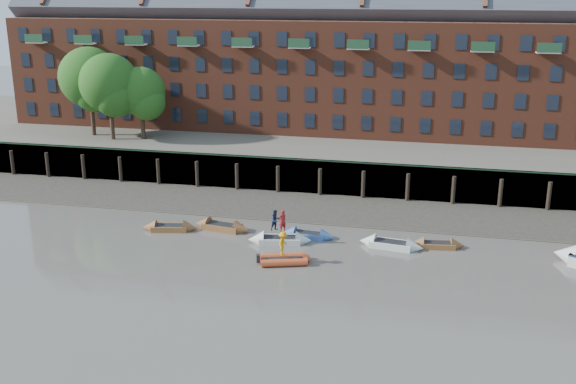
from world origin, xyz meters
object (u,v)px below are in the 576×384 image
(person_rower_a, at_px, (282,221))
(rib_tender, at_px, (286,259))
(rowboat_3, at_px, (280,240))
(rowboat_6, at_px, (437,245))
(rowboat_4, at_px, (308,235))
(rowboat_5, at_px, (391,244))
(rowboat_2, at_px, (222,227))
(rowboat_1, at_px, (170,228))
(person_rower_b, at_px, (275,220))
(person_rib_crew, at_px, (283,244))

(person_rower_a, bearing_deg, rib_tender, 62.53)
(rowboat_3, xyz_separation_m, rowboat_6, (11.61, 1.71, -0.04))
(rowboat_4, relative_size, rowboat_5, 0.86)
(rowboat_2, height_order, rowboat_3, rowboat_3)
(rowboat_1, height_order, rowboat_5, rowboat_5)
(rowboat_1, xyz_separation_m, person_rower_b, (8.80, -0.57, 1.52))
(person_rower_b, relative_size, person_rib_crew, 0.93)
(rowboat_5, bearing_deg, person_rib_crew, -139.35)
(rowboat_2, height_order, person_rower_a, person_rower_a)
(person_rower_b, bearing_deg, rib_tender, -112.92)
(person_rower_b, bearing_deg, rowboat_3, -71.52)
(person_rib_crew, bearing_deg, rowboat_3, 22.16)
(rowboat_5, height_order, rowboat_6, rowboat_5)
(rowboat_1, xyz_separation_m, rowboat_6, (20.77, 0.97, -0.02))
(person_rower_b, bearing_deg, rowboat_4, -13.53)
(rowboat_3, distance_m, rowboat_6, 11.73)
(rowboat_2, distance_m, rowboat_4, 7.04)
(rowboat_2, bearing_deg, person_rower_a, -9.38)
(rowboat_5, bearing_deg, rib_tender, -138.73)
(rowboat_4, xyz_separation_m, person_rib_crew, (-0.75, -5.29, 1.22))
(rowboat_6, bearing_deg, rowboat_3, -179.17)
(person_rower_a, bearing_deg, rowboat_6, 144.24)
(rowboat_5, xyz_separation_m, rowboat_6, (3.32, 0.77, -0.04))
(rib_tender, bearing_deg, person_rib_crew, 165.44)
(rowboat_3, height_order, rowboat_5, rowboat_3)
(rowboat_1, relative_size, rowboat_4, 1.08)
(rowboat_2, relative_size, rowboat_3, 0.99)
(person_rower_a, xyz_separation_m, person_rower_b, (-0.57, 0.15, -0.05))
(rowboat_2, distance_m, person_rib_crew, 8.42)
(rowboat_6, relative_size, person_rower_b, 2.60)
(rowboat_2, relative_size, rowboat_6, 1.18)
(rowboat_1, bearing_deg, rowboat_6, -8.14)
(rowboat_2, xyz_separation_m, rowboat_5, (13.45, -0.87, 0.00))
(rib_tender, bearing_deg, rowboat_4, 65.81)
(rowboat_4, xyz_separation_m, rib_tender, (-0.56, -5.27, 0.05))
(person_rib_crew, bearing_deg, rib_tender, -81.35)
(rowboat_2, relative_size, rowboat_5, 1.00)
(rowboat_2, xyz_separation_m, person_rib_crew, (6.29, -5.47, 1.19))
(rowboat_1, distance_m, person_rower_a, 9.52)
(rowboat_1, bearing_deg, rowboat_4, -6.23)
(rib_tender, bearing_deg, person_rower_b, 95.56)
(rowboat_5, distance_m, rib_tender, 8.36)
(rowboat_6, distance_m, rib_tender, 11.61)
(rowboat_3, distance_m, rowboat_5, 8.34)
(person_rower_a, bearing_deg, person_rib_crew, 59.81)
(person_rower_b, distance_m, person_rib_crew, 4.12)
(rowboat_4, relative_size, person_rower_a, 2.47)
(rowboat_1, relative_size, rowboat_5, 0.92)
(person_rower_a, relative_size, person_rib_crew, 0.98)
(rowboat_4, bearing_deg, rowboat_1, -170.90)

